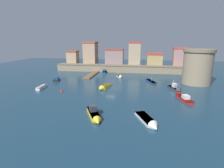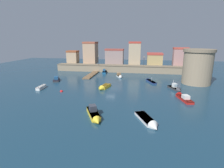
% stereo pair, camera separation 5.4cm
% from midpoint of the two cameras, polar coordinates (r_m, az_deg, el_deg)
% --- Properties ---
extents(ground_plane, '(139.69, 139.69, 0.00)m').
position_cam_midpoint_polar(ground_plane, '(49.09, -0.47, -1.37)').
color(ground_plane, '#19384C').
extents(quay_wall, '(54.44, 4.30, 2.84)m').
position_cam_midpoint_polar(quay_wall, '(73.24, 3.04, 5.02)').
color(quay_wall, gray).
rests_on(quay_wall, ground).
extents(old_town_backdrop, '(51.19, 6.23, 9.56)m').
position_cam_midpoint_polar(old_town_backdrop, '(76.92, 3.07, 9.23)').
color(old_town_backdrop, tan).
rests_on(old_town_backdrop, ground).
extents(fortress_tower, '(8.95, 8.95, 10.38)m').
position_cam_midpoint_polar(fortress_tower, '(59.03, 25.80, 5.10)').
color(fortress_tower, gray).
rests_on(fortress_tower, ground).
extents(pier_dock, '(2.53, 13.90, 0.70)m').
position_cam_midpoint_polar(pier_dock, '(66.84, -6.66, 2.95)').
color(pier_dock, brown).
rests_on(pier_dock, ground).
extents(quay_lamp_0, '(0.32, 0.32, 3.57)m').
position_cam_midpoint_polar(quay_lamp_0, '(74.48, -4.49, 8.09)').
color(quay_lamp_0, black).
rests_on(quay_lamp_0, quay_wall).
extents(quay_lamp_1, '(0.32, 0.32, 3.60)m').
position_cam_midpoint_polar(quay_lamp_1, '(72.23, 10.22, 7.72)').
color(quay_lamp_1, black).
rests_on(quay_lamp_1, quay_wall).
extents(moored_boat_0, '(3.20, 7.39, 1.81)m').
position_cam_midpoint_polar(moored_boat_0, '(43.64, 21.70, -3.91)').
color(moored_boat_0, red).
rests_on(moored_boat_0, ground).
extents(moored_boat_1, '(3.47, 5.36, 2.96)m').
position_cam_midpoint_polar(moored_boat_1, '(50.34, 19.76, -1.32)').
color(moored_boat_1, '#333338').
rests_on(moored_boat_1, ground).
extents(moored_boat_2, '(4.38, 6.63, 2.17)m').
position_cam_midpoint_polar(moored_boat_2, '(31.31, -5.78, -9.72)').
color(moored_boat_2, gold).
rests_on(moored_boat_2, ground).
extents(moored_boat_3, '(3.06, 4.62, 1.85)m').
position_cam_midpoint_polar(moored_boat_3, '(63.34, 2.40, 2.62)').
color(moored_boat_3, silver).
rests_on(moored_boat_3, ground).
extents(moored_boat_4, '(3.68, 6.89, 2.04)m').
position_cam_midpoint_polar(moored_boat_4, '(57.92, 11.98, 1.03)').
color(moored_boat_4, navy).
rests_on(moored_boat_4, ground).
extents(moored_boat_5, '(1.29, 4.77, 1.06)m').
position_cam_midpoint_polar(moored_boat_5, '(52.58, -21.63, -0.85)').
color(moored_boat_5, white).
rests_on(moored_boat_5, ground).
extents(moored_boat_6, '(3.25, 5.07, 2.08)m').
position_cam_midpoint_polar(moored_boat_6, '(60.86, -17.42, 1.47)').
color(moored_boat_6, '#333338').
rests_on(moored_boat_6, ground).
extents(moored_boat_7, '(2.31, 6.41, 1.71)m').
position_cam_midpoint_polar(moored_boat_7, '(71.60, -2.53, 4.08)').
color(moored_boat_7, '#195689').
rests_on(moored_boat_7, ground).
extents(moored_boat_8, '(2.87, 5.89, 1.68)m').
position_cam_midpoint_polar(moored_boat_8, '(48.70, -2.74, -1.05)').
color(moored_boat_8, gold).
rests_on(moored_boat_8, ground).
extents(moored_boat_9, '(4.40, 6.81, 1.73)m').
position_cam_midpoint_polar(moored_boat_9, '(29.88, 11.84, -11.87)').
color(moored_boat_9, silver).
rests_on(moored_boat_9, ground).
extents(mooring_buoy_0, '(0.78, 0.78, 0.78)m').
position_cam_midpoint_polar(mooring_buoy_0, '(47.82, -15.98, -2.37)').
color(mooring_buoy_0, red).
rests_on(mooring_buoy_0, ground).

